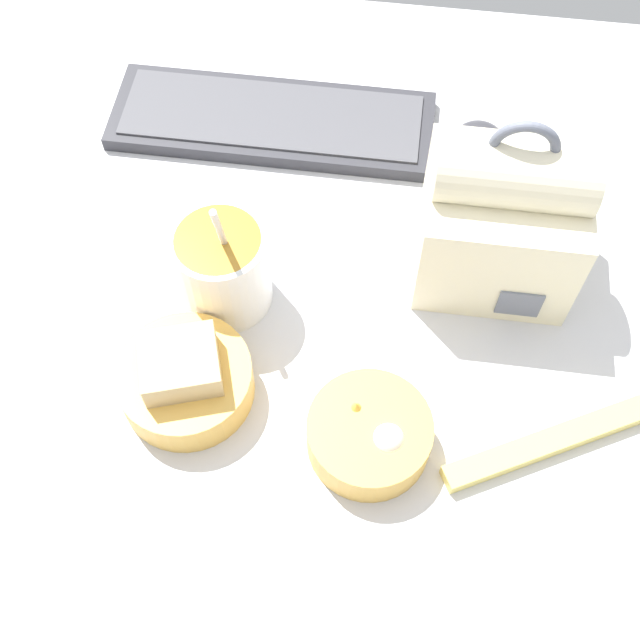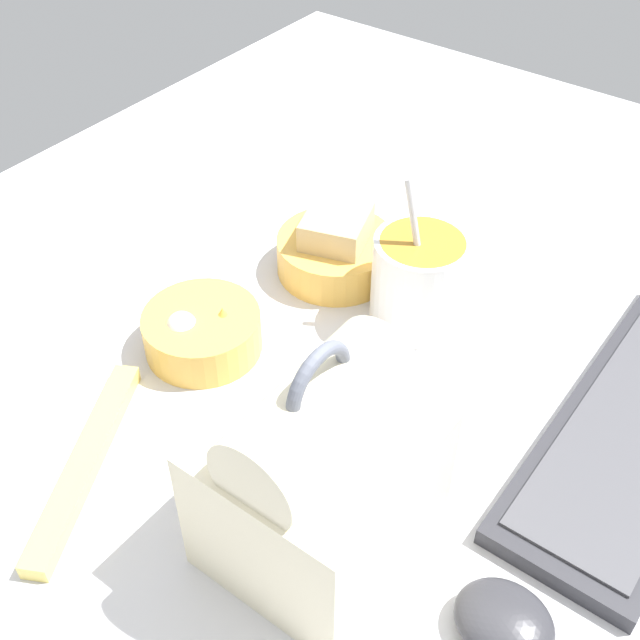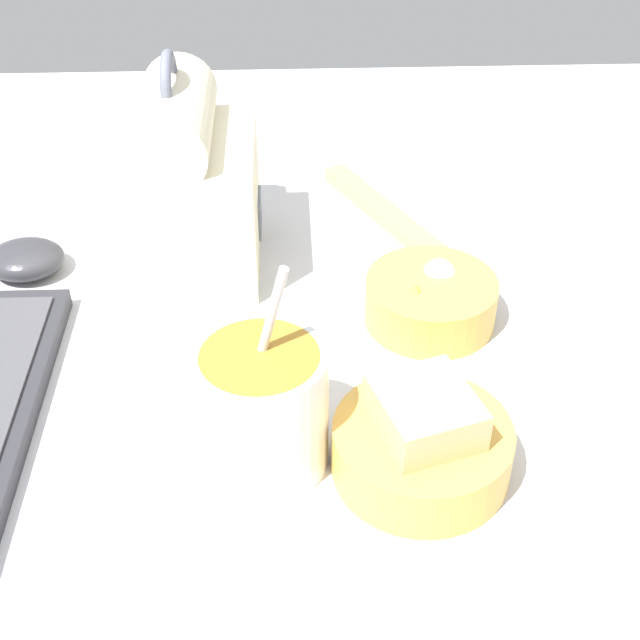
{
  "view_description": "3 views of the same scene",
  "coord_description": "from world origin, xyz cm",
  "px_view_note": "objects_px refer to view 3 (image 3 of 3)",
  "views": [
    {
      "loc": [
        8.39,
        -39.25,
        75.77
      ],
      "look_at": [
        3.13,
        0.41,
        7.0
      ],
      "focal_mm": 45.0,
      "sensor_mm": 36.0,
      "label": 1
    },
    {
      "loc": [
        49.68,
        35.23,
        59.58
      ],
      "look_at": [
        3.13,
        0.41,
        7.0
      ],
      "focal_mm": 45.0,
      "sensor_mm": 36.0,
      "label": 2
    },
    {
      "loc": [
        -55.65,
        2.75,
        52.26
      ],
      "look_at": [
        3.13,
        0.41,
        7.0
      ],
      "focal_mm": 50.0,
      "sensor_mm": 36.0,
      "label": 3
    }
  ],
  "objects_px": {
    "lunch_bag": "(180,186)",
    "bento_bowl_snacks": "(430,300)",
    "bento_bowl_sandwich": "(422,443)",
    "chopstick_case": "(387,215)",
    "computer_mouse": "(26,259)",
    "soup_cup": "(262,406)"
  },
  "relations": [
    {
      "from": "lunch_bag",
      "to": "bento_bowl_snacks",
      "type": "height_order",
      "value": "lunch_bag"
    },
    {
      "from": "bento_bowl_sandwich",
      "to": "bento_bowl_snacks",
      "type": "distance_m",
      "value": 0.19
    },
    {
      "from": "bento_bowl_snacks",
      "to": "chopstick_case",
      "type": "relative_size",
      "value": 0.57
    },
    {
      "from": "chopstick_case",
      "to": "lunch_bag",
      "type": "bearing_deg",
      "value": 107.42
    },
    {
      "from": "bento_bowl_snacks",
      "to": "computer_mouse",
      "type": "height_order",
      "value": "bento_bowl_snacks"
    },
    {
      "from": "computer_mouse",
      "to": "soup_cup",
      "type": "bearing_deg",
      "value": -137.74
    },
    {
      "from": "lunch_bag",
      "to": "soup_cup",
      "type": "xyz_separation_m",
      "value": [
        -0.28,
        -0.08,
        -0.03
      ]
    },
    {
      "from": "soup_cup",
      "to": "lunch_bag",
      "type": "bearing_deg",
      "value": 16.08
    },
    {
      "from": "bento_bowl_snacks",
      "to": "lunch_bag",
      "type": "bearing_deg",
      "value": 64.36
    },
    {
      "from": "lunch_bag",
      "to": "bento_bowl_snacks",
      "type": "xyz_separation_m",
      "value": [
        -0.11,
        -0.23,
        -0.06
      ]
    },
    {
      "from": "lunch_bag",
      "to": "computer_mouse",
      "type": "bearing_deg",
      "value": 96.27
    },
    {
      "from": "lunch_bag",
      "to": "soup_cup",
      "type": "bearing_deg",
      "value": -163.92
    },
    {
      "from": "soup_cup",
      "to": "chopstick_case",
      "type": "bearing_deg",
      "value": -20.49
    },
    {
      "from": "bento_bowl_snacks",
      "to": "computer_mouse",
      "type": "bearing_deg",
      "value": 76.47
    },
    {
      "from": "computer_mouse",
      "to": "chopstick_case",
      "type": "bearing_deg",
      "value": -77.25
    },
    {
      "from": "computer_mouse",
      "to": "chopstick_case",
      "type": "relative_size",
      "value": 0.36
    },
    {
      "from": "soup_cup",
      "to": "computer_mouse",
      "type": "distance_m",
      "value": 0.35
    },
    {
      "from": "computer_mouse",
      "to": "chopstick_case",
      "type": "height_order",
      "value": "computer_mouse"
    },
    {
      "from": "computer_mouse",
      "to": "lunch_bag",
      "type": "bearing_deg",
      "value": -83.73
    },
    {
      "from": "bento_bowl_sandwich",
      "to": "computer_mouse",
      "type": "height_order",
      "value": "bento_bowl_sandwich"
    },
    {
      "from": "lunch_bag",
      "to": "computer_mouse",
      "type": "distance_m",
      "value": 0.17
    },
    {
      "from": "soup_cup",
      "to": "chopstick_case",
      "type": "height_order",
      "value": "soup_cup"
    }
  ]
}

